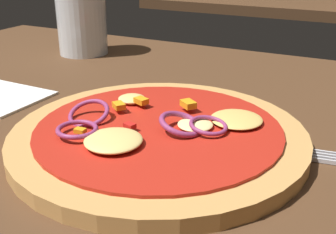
# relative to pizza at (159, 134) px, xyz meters

# --- Properties ---
(dining_table) EXTENTS (1.16, 0.81, 0.03)m
(dining_table) POSITION_rel_pizza_xyz_m (0.01, -0.01, -0.03)
(dining_table) COLOR #4C301C
(dining_table) RESTS_ON ground
(pizza) EXTENTS (0.28, 0.28, 0.03)m
(pizza) POSITION_rel_pizza_xyz_m (0.00, 0.00, 0.00)
(pizza) COLOR tan
(pizza) RESTS_ON dining_table
(beer_glass) EXTENTS (0.08, 0.08, 0.14)m
(beer_glass) POSITION_rel_pizza_xyz_m (-0.28, 0.25, 0.05)
(beer_glass) COLOR silver
(beer_glass) RESTS_ON dining_table
(background_table) EXTENTS (0.75, 0.58, 0.03)m
(background_table) POSITION_rel_pizza_xyz_m (-0.20, 1.22, -0.03)
(background_table) COLOR #4C301C
(background_table) RESTS_ON ground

